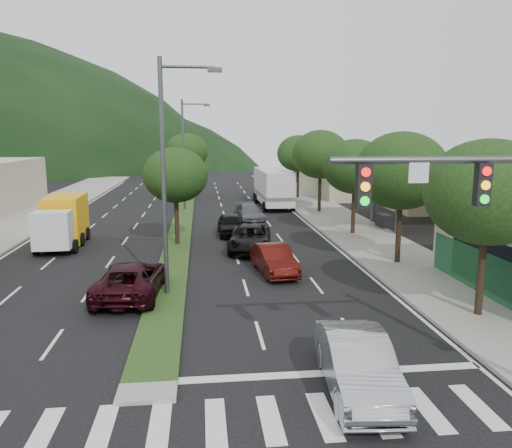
{
  "coord_description": "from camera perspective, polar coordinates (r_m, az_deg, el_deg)",
  "views": [
    {
      "loc": [
        1.56,
        -13.12,
        6.91
      ],
      "look_at": [
        4.34,
        12.04,
        2.36
      ],
      "focal_mm": 35.0,
      "sensor_mm": 36.0,
      "label": 1
    }
  ],
  "objects": [
    {
      "name": "tree_r_c",
      "position": [
        34.8,
        11.24,
        6.44
      ],
      "size": [
        4.4,
        4.4,
        6.48
      ],
      "color": "black",
      "rests_on": "sidewalk_right"
    },
    {
      "name": "ground",
      "position": [
        14.91,
        -12.15,
        -17.65
      ],
      "size": [
        160.0,
        160.0,
        0.0
      ],
      "primitive_type": "plane",
      "color": "black",
      "rests_on": "ground"
    },
    {
      "name": "sidewalk_left",
      "position": [
        41.38,
        -26.8,
        -0.42
      ],
      "size": [
        6.0,
        90.0,
        0.15
      ],
      "primitive_type": "cube",
      "color": "gray",
      "rests_on": "ground"
    },
    {
      "name": "streetlight_near",
      "position": [
        21.21,
        -10.02,
        6.45
      ],
      "size": [
        2.6,
        0.25,
        10.0
      ],
      "color": "#47494C",
      "rests_on": "ground"
    },
    {
      "name": "car_queue_a",
      "position": [
        34.82,
        -2.91,
        -0.03
      ],
      "size": [
        1.79,
        4.33,
        1.47
      ],
      "primitive_type": "imported",
      "rotation": [
        0.0,
        0.0,
        0.01
      ],
      "color": "black",
      "rests_on": "ground"
    },
    {
      "name": "tree_med_far",
      "position": [
        57.18,
        -7.94,
        8.19
      ],
      "size": [
        4.8,
        4.8,
        6.94
      ],
      "color": "black",
      "rests_on": "median"
    },
    {
      "name": "sidewalk_right",
      "position": [
        40.25,
        9.57,
        0.27
      ],
      "size": [
        5.0,
        90.0,
        0.15
      ],
      "primitive_type": "cube",
      "color": "gray",
      "rests_on": "ground"
    },
    {
      "name": "car_queue_d",
      "position": [
        29.99,
        -0.68,
        -1.67
      ],
      "size": [
        3.16,
        5.63,
        1.49
      ],
      "primitive_type": "imported",
      "rotation": [
        0.0,
        0.0,
        -0.13
      ],
      "color": "black",
      "rests_on": "ground"
    },
    {
      "name": "sedan_silver",
      "position": [
        14.3,
        11.52,
        -15.36
      ],
      "size": [
        2.05,
        4.92,
        1.58
      ],
      "primitive_type": "imported",
      "rotation": [
        0.0,
        0.0,
        -0.08
      ],
      "color": "#AAADB2",
      "rests_on": "ground"
    },
    {
      "name": "tree_r_b",
      "position": [
        27.27,
        16.31,
        5.85
      ],
      "size": [
        4.8,
        4.8,
        6.94
      ],
      "color": "black",
      "rests_on": "sidewalk_right"
    },
    {
      "name": "median",
      "position": [
        41.72,
        -8.36,
        0.64
      ],
      "size": [
        1.6,
        56.0,
        0.12
      ],
      "primitive_type": "cube",
      "color": "#203C15",
      "rests_on": "ground"
    },
    {
      "name": "motorhome",
      "position": [
        48.46,
        1.94,
        4.25
      ],
      "size": [
        3.05,
        9.32,
        3.56
      ],
      "rotation": [
        0.0,
        0.0,
        0.01
      ],
      "color": "silver",
      "rests_on": "ground"
    },
    {
      "name": "tree_r_d",
      "position": [
        44.4,
        7.37,
        7.88
      ],
      "size": [
        5.0,
        5.0,
        7.17
      ],
      "color": "black",
      "rests_on": "sidewalk_right"
    },
    {
      "name": "tree_r_a",
      "position": [
        20.16,
        24.97,
        3.29
      ],
      "size": [
        4.6,
        4.6,
        6.63
      ],
      "color": "black",
      "rests_on": "sidewalk_right"
    },
    {
      "name": "bldg_right_far",
      "position": [
        60.03,
        11.17,
        5.89
      ],
      "size": [
        10.0,
        16.0,
        5.2
      ],
      "primitive_type": "cube",
      "color": "beige",
      "rests_on": "ground"
    },
    {
      "name": "gas_canopy",
      "position": [
        39.28,
        20.2,
        6.27
      ],
      "size": [
        12.2,
        8.2,
        5.25
      ],
      "color": "silver",
      "rests_on": "ground"
    },
    {
      "name": "box_truck",
      "position": [
        33.52,
        -21.15,
        0.12
      ],
      "size": [
        2.63,
        6.28,
        3.06
      ],
      "rotation": [
        0.0,
        0.0,
        3.18
      ],
      "color": "silver",
      "rests_on": "ground"
    },
    {
      "name": "streetlight_mid",
      "position": [
        46.16,
        -8.07,
        8.45
      ],
      "size": [
        2.6,
        0.25,
        10.0
      ],
      "color": "#47494C",
      "rests_on": "ground"
    },
    {
      "name": "tree_r_e",
      "position": [
        54.18,
        4.86,
        8.02
      ],
      "size": [
        4.6,
        4.6,
        6.71
      ],
      "color": "black",
      "rests_on": "sidewalk_right"
    },
    {
      "name": "car_queue_c",
      "position": [
        25.15,
        2.08,
        -4.06
      ],
      "size": [
        2.06,
        4.52,
        1.44
      ],
      "primitive_type": "imported",
      "rotation": [
        0.0,
        0.0,
        0.13
      ],
      "color": "#49100C",
      "rests_on": "ground"
    },
    {
      "name": "car_queue_b",
      "position": [
        39.88,
        -0.73,
        1.23
      ],
      "size": [
        2.45,
        4.96,
        1.39
      ],
      "primitive_type": "imported",
      "rotation": [
        0.0,
        0.0,
        0.11
      ],
      "color": "#55555A",
      "rests_on": "ground"
    },
    {
      "name": "suv_maroon",
      "position": [
        22.24,
        -14.09,
        -6.16
      ],
      "size": [
        2.87,
        5.66,
        1.53
      ],
      "primitive_type": "imported",
      "rotation": [
        0.0,
        0.0,
        3.08
      ],
      "color": "black",
      "rests_on": "ground"
    },
    {
      "name": "traffic_signal",
      "position": [
        13.97,
        26.14,
        -0.19
      ],
      "size": [
        6.12,
        0.4,
        7.0
      ],
      "color": "#47494C",
      "rests_on": "ground"
    },
    {
      "name": "tree_med_near",
      "position": [
        31.26,
        -9.18,
        5.51
      ],
      "size": [
        4.0,
        4.0,
        6.02
      ],
      "color": "black",
      "rests_on": "median"
    },
    {
      "name": "crosswalk",
      "position": [
        13.18,
        -13.08,
        -21.67
      ],
      "size": [
        19.0,
        2.2,
        0.01
      ],
      "primitive_type": "cube",
      "color": "silver",
      "rests_on": "ground"
    }
  ]
}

